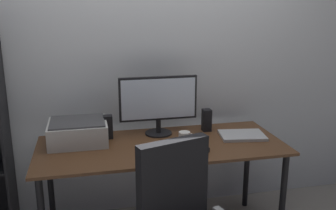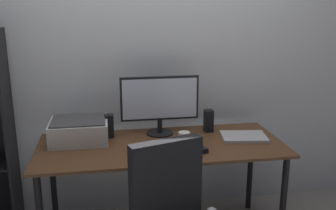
# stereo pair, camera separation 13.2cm
# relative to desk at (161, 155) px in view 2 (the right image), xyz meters

# --- Properties ---
(back_wall) EXTENTS (6.40, 0.10, 2.60)m
(back_wall) POSITION_rel_desk_xyz_m (0.00, 0.53, 0.64)
(back_wall) COLOR silver
(back_wall) RESTS_ON ground
(desk) EXTENTS (1.71, 0.72, 0.74)m
(desk) POSITION_rel_desk_xyz_m (0.00, 0.00, 0.00)
(desk) COLOR #56351E
(desk) RESTS_ON ground
(monitor) EXTENTS (0.58, 0.20, 0.44)m
(monitor) POSITION_rel_desk_xyz_m (0.02, 0.22, 0.33)
(monitor) COLOR black
(monitor) RESTS_ON desk
(keyboard) EXTENTS (0.29, 0.12, 0.02)m
(keyboard) POSITION_rel_desk_xyz_m (0.04, -0.20, 0.09)
(keyboard) COLOR black
(keyboard) RESTS_ON desk
(mouse) EXTENTS (0.08, 0.11, 0.03)m
(mouse) POSITION_rel_desk_xyz_m (0.24, -0.18, 0.09)
(mouse) COLOR black
(mouse) RESTS_ON desk
(coffee_mug) EXTENTS (0.10, 0.08, 0.09)m
(coffee_mug) POSITION_rel_desk_xyz_m (0.16, -0.04, 0.12)
(coffee_mug) COLOR white
(coffee_mug) RESTS_ON desk
(laptop) EXTENTS (0.35, 0.27, 0.02)m
(laptop) POSITION_rel_desk_xyz_m (0.61, 0.02, 0.09)
(laptop) COLOR #B7BABC
(laptop) RESTS_ON desk
(speaker_left) EXTENTS (0.06, 0.07, 0.17)m
(speaker_left) POSITION_rel_desk_xyz_m (-0.35, 0.21, 0.16)
(speaker_left) COLOR black
(speaker_left) RESTS_ON desk
(speaker_right) EXTENTS (0.06, 0.07, 0.17)m
(speaker_right) POSITION_rel_desk_xyz_m (0.40, 0.21, 0.16)
(speaker_right) COLOR black
(speaker_right) RESTS_ON desk
(printer) EXTENTS (0.40, 0.34, 0.16)m
(printer) POSITION_rel_desk_xyz_m (-0.56, 0.16, 0.16)
(printer) COLOR silver
(printer) RESTS_ON desk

